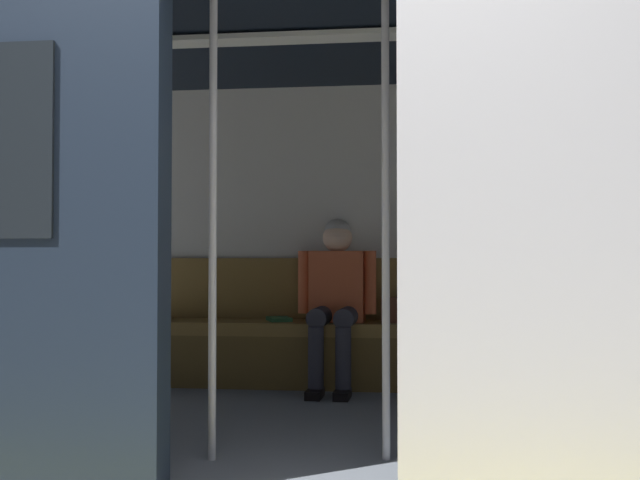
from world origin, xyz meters
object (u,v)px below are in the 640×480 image
object	(u,v)px
book	(279,319)
grab_pole_far	(386,218)
train_car	(309,144)
bench_seat	(338,338)
person_seated	(336,291)
handbag	(400,310)
grab_pole_door	(213,218)

from	to	relation	value
book	grab_pole_far	distance (m)	2.11
train_car	grab_pole_far	size ratio (longest dim) A/B	2.94
bench_seat	person_seated	size ratio (longest dim) A/B	2.43
train_car	handbag	world-z (taller)	train_car
handbag	grab_pole_far	bearing A→B (deg)	88.70
train_car	handbag	bearing A→B (deg)	-112.34
person_seated	grab_pole_door	bearing A→B (deg)	78.50
person_seated	grab_pole_door	distance (m)	1.94
handbag	grab_pole_door	distance (m)	2.19
train_car	grab_pole_door	xyz separation A→B (m)	(0.33, 0.79, -0.45)
bench_seat	handbag	bearing A→B (deg)	-172.56
book	grab_pole_far	size ratio (longest dim) A/B	0.10
train_car	grab_pole_far	xyz separation A→B (m)	(-0.44, 0.69, -0.45)
handbag	bench_seat	bearing A→B (deg)	7.44
book	grab_pole_far	bearing A→B (deg)	91.89
train_car	grab_pole_door	size ratio (longest dim) A/B	2.94
book	grab_pole_door	world-z (taller)	grab_pole_door
handbag	train_car	bearing A→B (deg)	67.66
handbag	book	size ratio (longest dim) A/B	1.18
person_seated	handbag	bearing A→B (deg)	-166.14
bench_seat	grab_pole_door	distance (m)	2.08
person_seated	handbag	world-z (taller)	person_seated
grab_pole_door	grab_pole_far	world-z (taller)	same
handbag	person_seated	bearing A→B (deg)	13.86
train_car	bench_seat	distance (m)	1.63
person_seated	grab_pole_door	xyz separation A→B (m)	(0.38, 1.85, 0.41)
train_car	bench_seat	xyz separation A→B (m)	(-0.05, -1.12, -1.19)
person_seated	book	bearing A→B (deg)	-13.10
bench_seat	person_seated	xyz separation A→B (m)	(0.01, 0.05, 0.33)
train_car	grab_pole_door	distance (m)	0.97
book	bench_seat	bearing A→B (deg)	152.15
person_seated	grab_pole_far	world-z (taller)	grab_pole_far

